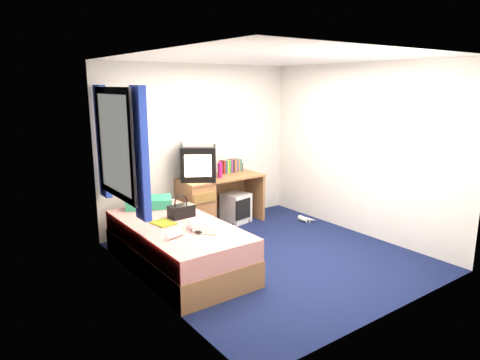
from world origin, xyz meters
TOP-DOWN VIEW (x-y plane):
  - ground at (0.00, 0.00)m, footprint 3.40×3.40m
  - room_shell at (0.00, 0.00)m, footprint 3.40×3.40m
  - bed at (-1.10, 0.39)m, footprint 1.01×2.00m
  - pillow at (-1.07, 1.21)m, footprint 0.68×0.57m
  - desk at (-0.08, 1.44)m, footprint 1.30×0.55m
  - storage_cube at (0.45, 1.39)m, footprint 0.43×0.43m
  - crt_tv at (-0.18, 1.44)m, footprint 0.66×0.65m
  - vcr at (-0.18, 1.44)m, footprint 0.53×0.49m
  - book_row at (0.50, 1.60)m, footprint 0.34×0.13m
  - picture_frame at (0.68, 1.60)m, footprint 0.03×0.12m
  - pink_water_bottle at (0.15, 1.37)m, footprint 0.07×0.07m
  - aerosol_can at (0.06, 1.46)m, footprint 0.06×0.06m
  - handbag at (-0.94, 0.58)m, footprint 0.31×0.18m
  - towel at (-0.94, 0.07)m, footprint 0.33×0.29m
  - magazine at (-1.23, 0.49)m, footprint 0.25×0.31m
  - water_bottle at (-1.34, -0.01)m, footprint 0.21×0.12m
  - colour_swatch_fan at (-1.00, -0.12)m, footprint 0.20×0.19m
  - remote_control at (-1.07, -0.00)m, footprint 0.05×0.16m
  - window_assembly at (-1.55, 0.90)m, footprint 0.11×1.42m
  - white_heels at (1.32, 0.72)m, footprint 0.25×0.28m

SIDE VIEW (x-z plane):
  - ground at x=0.00m, z-range 0.00..0.00m
  - white_heels at x=1.32m, z-range -0.01..0.09m
  - storage_cube at x=0.45m, z-range 0.00..0.45m
  - bed at x=-1.10m, z-range 0.00..0.54m
  - desk at x=-0.08m, z-range 0.03..0.78m
  - colour_swatch_fan at x=-1.00m, z-range 0.54..0.55m
  - magazine at x=-1.23m, z-range 0.54..0.55m
  - remote_control at x=-1.07m, z-range 0.54..0.56m
  - water_bottle at x=-1.34m, z-range 0.54..0.61m
  - towel at x=-0.94m, z-range 0.54..0.63m
  - pillow at x=-1.07m, z-range 0.54..0.67m
  - handbag at x=-0.94m, z-range 0.48..0.76m
  - picture_frame at x=0.68m, z-range 0.75..0.89m
  - aerosol_can at x=0.06m, z-range 0.75..0.93m
  - book_row at x=0.50m, z-range 0.75..0.95m
  - pink_water_bottle at x=0.15m, z-range 0.75..0.96m
  - crt_tv at x=-0.18m, z-range 0.75..1.24m
  - vcr at x=-0.18m, z-range 1.24..1.32m
  - window_assembly at x=-1.55m, z-range 0.72..2.12m
  - room_shell at x=0.00m, z-range -0.25..3.15m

